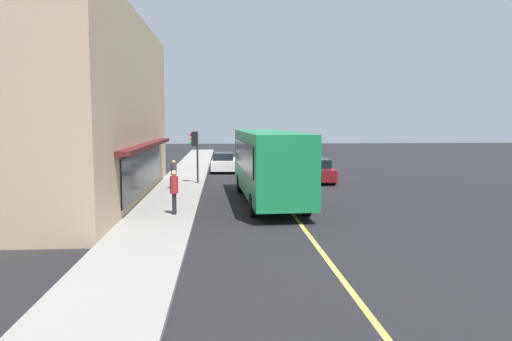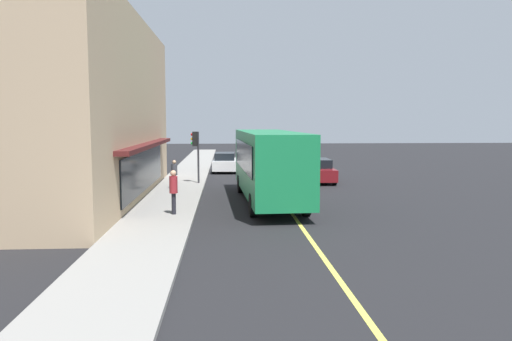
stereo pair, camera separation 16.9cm
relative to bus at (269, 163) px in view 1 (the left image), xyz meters
The scene contains 10 objects.
ground 3.01m from the bus, 19.84° to the right, with size 120.00×120.00×0.00m, color black.
sidewalk 5.63m from the bus, 66.27° to the left, with size 80.00×2.87×0.15m, color gray.
lane_centre_stripe 3.01m from the bus, 19.84° to the right, with size 36.00×0.16×0.01m, color #D8D14C.
storefront_building 12.42m from the bus, 83.09° to the left, with size 19.70×12.16×9.19m.
bus is the anchor object (origin of this frame).
traffic_light 7.86m from the bus, 30.30° to the left, with size 0.30×0.52×3.20m.
car_white 15.06m from the bus, ahead, with size 4.36×1.97×1.52m.
car_maroon 8.95m from the bus, 26.45° to the right, with size 4.33×1.92×1.52m.
pedestrian_by_curb 6.60m from the bus, 50.17° to the left, with size 0.34×0.34×1.64m.
pedestrian_waiting 5.61m from the bus, 129.90° to the left, with size 0.34×0.34×1.84m.
Camera 1 is at (-26.17, 3.04, 4.05)m, focal length 34.72 mm.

